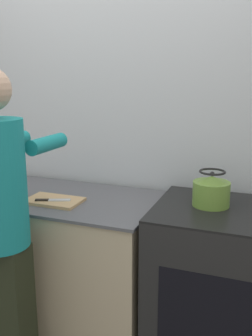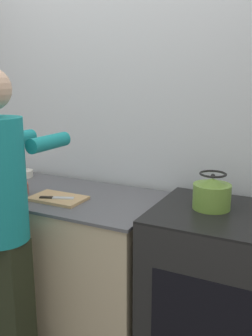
% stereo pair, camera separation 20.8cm
% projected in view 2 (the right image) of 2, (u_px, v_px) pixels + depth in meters
% --- Properties ---
extents(wall_back, '(8.00, 0.05, 2.60)m').
position_uv_depth(wall_back, '(133.00, 127.00, 2.57)').
color(wall_back, silver).
rests_on(wall_back, ground_plane).
extents(counter, '(1.43, 0.71, 0.89)m').
position_uv_depth(counter, '(58.00, 254.00, 2.58)').
color(counter, '#C6B28E').
rests_on(counter, ground_plane).
extents(oven, '(0.72, 0.67, 0.94)m').
position_uv_depth(oven, '(217.00, 291.00, 2.09)').
color(oven, black).
rests_on(oven, ground_plane).
extents(person, '(0.33, 0.57, 1.68)m').
position_uv_depth(person, '(2.00, 214.00, 1.98)').
color(person, '#262B1A').
rests_on(person, ground_plane).
extents(cutting_board, '(0.34, 0.21, 0.02)m').
position_uv_depth(cutting_board, '(58.00, 198.00, 2.32)').
color(cutting_board, tan).
rests_on(cutting_board, counter).
extents(knife, '(0.21, 0.11, 0.01)m').
position_uv_depth(knife, '(56.00, 198.00, 2.30)').
color(knife, silver).
rests_on(knife, cutting_board).
extents(kettle, '(0.20, 0.20, 0.20)m').
position_uv_depth(kettle, '(212.00, 194.00, 2.01)').
color(kettle, olive).
rests_on(kettle, oven).
extents(bowl_prep, '(0.13, 0.13, 0.07)m').
position_uv_depth(bowl_prep, '(18.00, 189.00, 2.44)').
color(bowl_prep, '#9E4738').
rests_on(bowl_prep, counter).
extents(bowl_mixing, '(0.13, 0.13, 0.05)m').
position_uv_depth(bowl_mixing, '(24.00, 174.00, 2.86)').
color(bowl_mixing, silver).
rests_on(bowl_mixing, counter).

